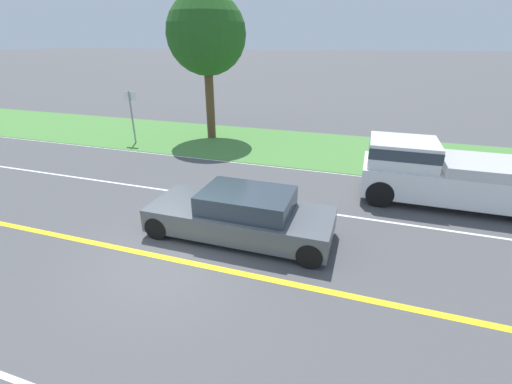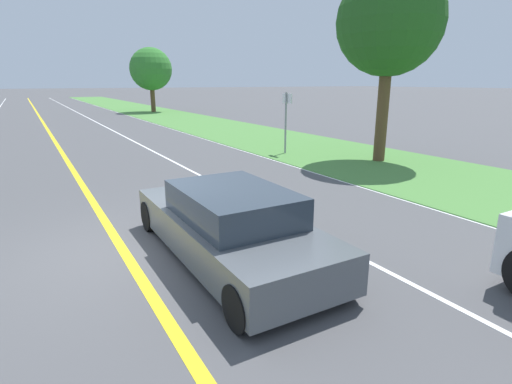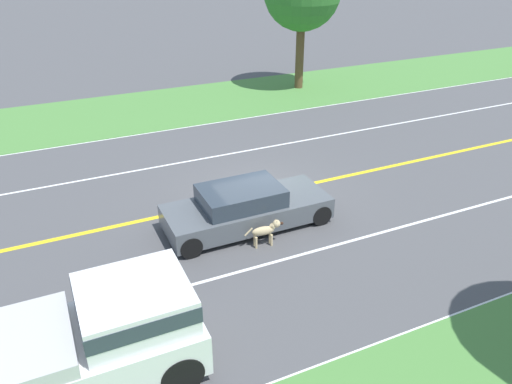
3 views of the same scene
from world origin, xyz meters
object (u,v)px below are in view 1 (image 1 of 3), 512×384
Objects in this scene: street_sign at (131,111)px; roadside_tree_right_near at (206,35)px; ego_car at (242,215)px; dog at (252,201)px; pickup_truck at (444,173)px.

roadside_tree_right_near is at bearing -55.31° from street_sign.
ego_car is 11.04m from roadside_tree_right_near.
street_sign is (5.51, 8.03, 1.12)m from dog.
roadside_tree_right_near reaches higher than pickup_truck.
ego_car is 0.69× the size of roadside_tree_right_near.
dog is at bearing 5.23° from ego_car.
pickup_truck is 0.77× the size of roadside_tree_right_near.
street_sign is at bearing 63.37° from dog.
pickup_truck reaches higher than dog.
roadside_tree_right_near is at bearing 29.42° from ego_car.
dog is 10.15m from roadside_tree_right_near.
ego_car is 6.54m from pickup_truck.
roadside_tree_right_near reaches higher than dog.
street_sign is (-2.18, 3.15, -3.36)m from roadside_tree_right_near.
street_sign is (2.75, 13.37, 0.63)m from pickup_truck.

